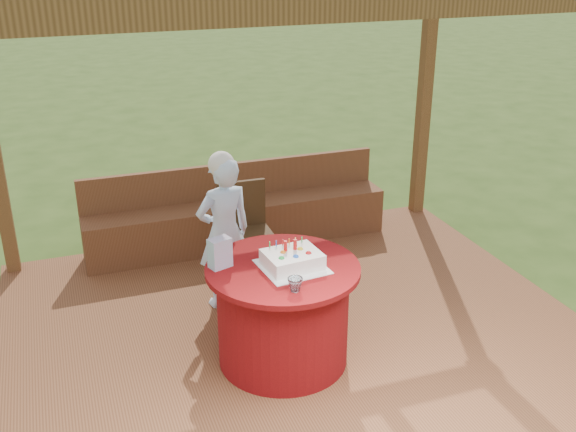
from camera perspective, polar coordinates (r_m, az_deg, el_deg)
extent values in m
plane|color=#304A18|center=(5.47, 0.91, -10.67)|extent=(60.00, 60.00, 0.00)
cube|color=brown|center=(5.44, 0.91, -10.14)|extent=(4.50, 4.00, 0.12)
cube|color=brown|center=(7.37, 11.48, 9.89)|extent=(0.12, 0.12, 2.60)
cube|color=brown|center=(6.73, -4.22, -0.62)|extent=(3.00, 0.42, 0.45)
cube|color=brown|center=(6.74, -4.74, 3.08)|extent=(3.00, 0.06, 0.35)
cylinder|color=maroon|center=(4.88, -0.43, -8.47)|extent=(0.94, 0.94, 0.72)
cylinder|color=maroon|center=(4.70, -0.45, -4.49)|extent=(1.09, 1.09, 0.04)
cube|color=#3E2813|center=(5.93, -3.42, -1.74)|extent=(0.45, 0.45, 0.05)
cylinder|color=#3E2813|center=(5.84, -4.57, -4.59)|extent=(0.04, 0.04, 0.44)
cylinder|color=#3E2813|center=(5.92, -1.29, -4.11)|extent=(0.04, 0.04, 0.44)
cylinder|color=#3E2813|center=(6.14, -5.37, -3.15)|extent=(0.04, 0.04, 0.44)
cylinder|color=#3E2813|center=(6.22, -2.25, -2.72)|extent=(0.04, 0.04, 0.44)
cube|color=#3E2813|center=(6.02, -3.96, 0.95)|extent=(0.44, 0.05, 0.45)
imported|color=#AAD2FC|center=(5.50, -5.43, -1.43)|extent=(0.52, 0.39, 1.29)
sphere|color=white|center=(5.29, -5.66, 4.36)|extent=(0.21, 0.21, 0.21)
cube|color=white|center=(4.68, 0.36, -4.31)|extent=(0.47, 0.47, 0.01)
cube|color=white|center=(4.65, 0.37, -3.70)|extent=(0.40, 0.33, 0.11)
cylinder|color=red|center=(4.63, -0.21, -2.55)|extent=(0.03, 0.03, 0.08)
cylinder|color=red|center=(4.65, 0.60, -2.42)|extent=(0.03, 0.03, 0.08)
sphere|color=green|center=(4.54, -0.56, -3.47)|extent=(0.04, 0.04, 0.04)
sphere|color=blue|center=(4.56, 0.67, -3.33)|extent=(0.04, 0.04, 0.04)
sphere|color=red|center=(4.61, 1.75, -3.04)|extent=(0.04, 0.04, 0.04)
sphere|color=orange|center=(4.62, -0.42, -2.98)|extent=(0.04, 0.04, 0.04)
sphere|color=yellow|center=(4.67, 1.05, -2.69)|extent=(0.04, 0.04, 0.04)
cube|color=#C982AC|center=(4.66, -5.79, -3.12)|extent=(0.17, 0.14, 0.21)
imported|color=white|center=(4.36, 0.61, -5.82)|extent=(0.11, 0.11, 0.09)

